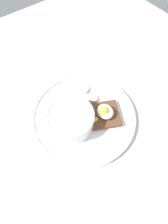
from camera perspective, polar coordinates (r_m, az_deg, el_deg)
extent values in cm
cube|color=beige|center=(52.35, 0.00, -2.13)|extent=(120.00, 120.00, 2.00)
cylinder|color=white|center=(51.02, 0.00, -1.37)|extent=(30.04, 30.04, 1.00)
torus|color=white|center=(50.31, 0.00, -0.94)|extent=(29.84, 29.84, 0.60)
cylinder|color=white|center=(47.02, -3.96, -2.86)|extent=(12.45, 12.45, 5.16)
torus|color=white|center=(44.73, -4.16, -1.39)|extent=(12.65, 12.65, 0.60)
cylinder|color=beige|center=(47.44, -3.93, -3.11)|extent=(11.05, 11.05, 3.82)
ellipsoid|color=beige|center=(45.91, -4.05, -2.17)|extent=(10.50, 10.50, 1.20)
ellipsoid|color=#976340|center=(47.36, -3.58, 1.74)|extent=(0.86, 1.24, 0.50)
ellipsoid|color=#C8B08D|center=(45.87, -5.35, -1.54)|extent=(1.78, 1.36, 0.68)
ellipsoid|color=olive|center=(45.28, -3.55, -2.50)|extent=(2.04, 1.40, 0.84)
ellipsoid|color=#9C6E3D|center=(44.56, -0.96, -4.67)|extent=(1.09, 1.40, 0.53)
ellipsoid|color=#92634B|center=(45.47, -4.33, -2.46)|extent=(1.55, 1.66, 0.60)
cube|color=brown|center=(49.75, 6.78, -0.66)|extent=(11.36, 11.36, 0.30)
cube|color=brown|center=(50.24, 6.72, -0.96)|extent=(11.14, 11.14, 1.32)
ellipsoid|color=white|center=(48.53, 6.96, 0.14)|extent=(4.88, 4.38, 2.62)
sphere|color=yellow|center=(47.67, 6.61, 0.32)|extent=(2.61, 2.61, 2.61)
ellipsoid|color=yellow|center=(48.29, 3.52, -2.60)|extent=(1.29, 2.27, 0.36)
cylinder|color=#EFEBC1|center=(52.77, -0.16, 4.37)|extent=(5.03, 5.00, 1.51)
cylinder|color=#BAB896|center=(52.31, -0.16, 4.70)|extent=(0.90, 0.90, 0.20)
cylinder|color=beige|center=(54.08, -2.62, 6.11)|extent=(4.46, 4.47, 1.11)
cylinder|color=tan|center=(53.66, -2.64, 6.43)|extent=(0.80, 0.80, 0.13)
cylinder|color=beige|center=(54.84, -0.08, 7.28)|extent=(2.91, 2.96, 1.13)
cylinder|color=#B1AD8B|center=(54.45, -0.08, 7.58)|extent=(0.52, 0.53, 0.15)
cylinder|color=#F5E2BB|center=(53.18, -5.81, 4.90)|extent=(4.40, 4.48, 1.92)
cylinder|color=#BFB092|center=(52.63, -5.87, 5.30)|extent=(0.78, 0.79, 0.23)
cylinder|color=beige|center=(52.79, 2.87, 4.44)|extent=(3.91, 3.95, 1.69)
cylinder|color=#B7B68A|center=(52.31, 2.90, 4.79)|extent=(0.69, 0.70, 0.22)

